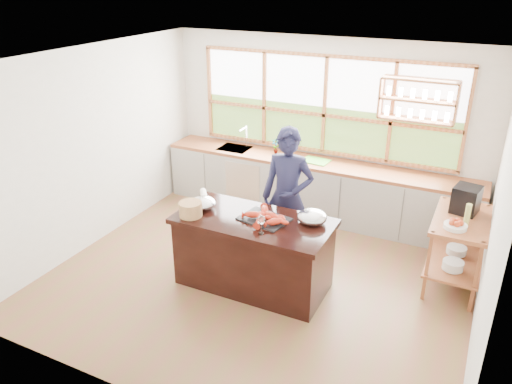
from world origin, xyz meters
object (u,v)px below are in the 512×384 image
Objects in this scene: island at (253,252)px; wicker_basket at (191,209)px; cook at (288,197)px; espresso_machine at (466,200)px.

island is 6.78× the size of wicker_basket.
cook reaches higher than wicker_basket.
island is 5.68× the size of espresso_machine.
island is at bearing -138.19° from espresso_machine.
cook is 5.61× the size of espresso_machine.
cook is (0.13, 0.71, 0.46)m from island.
island is 1.01× the size of cook.
cook is 2.14m from espresso_machine.
cook is at bearing 49.00° from wicker_basket.
espresso_machine reaches higher than island.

